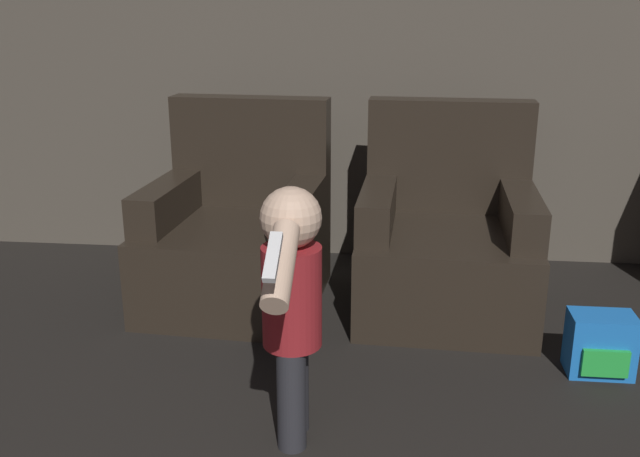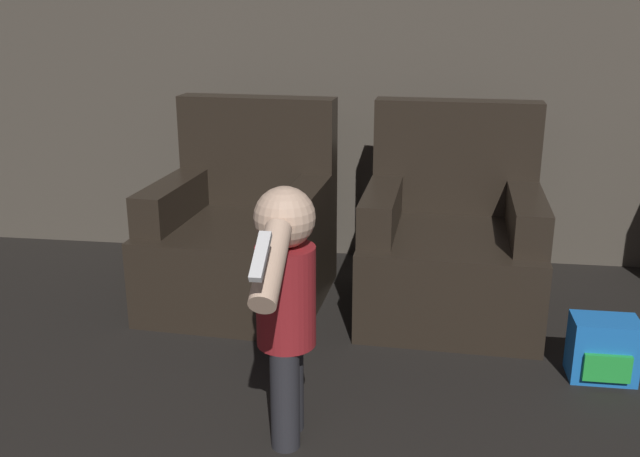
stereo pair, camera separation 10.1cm
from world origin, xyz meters
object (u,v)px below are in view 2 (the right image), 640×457
at_px(armchair_left, 243,236).
at_px(toy_backpack, 603,349).
at_px(armchair_right, 451,245).
at_px(person_toddler, 285,297).

xyz_separation_m(armchair_left, toy_backpack, (1.69, -0.65, -0.21)).
distance_m(armchair_left, toy_backpack, 1.82).
distance_m(armchair_right, person_toddler, 1.41).
height_order(armchair_left, armchair_right, same).
distance_m(armchair_left, person_toddler, 1.35).
bearing_deg(toy_backpack, person_toddler, -153.52).
bearing_deg(toy_backpack, armchair_right, 133.59).
bearing_deg(armchair_left, person_toddler, -65.77).
relative_size(armchair_left, person_toddler, 1.09).
relative_size(armchair_right, toy_backpack, 3.83).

